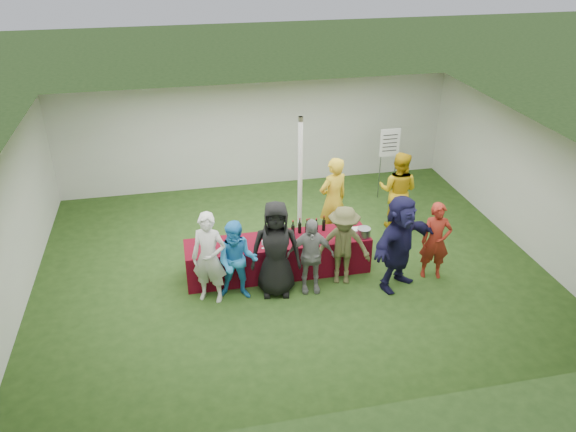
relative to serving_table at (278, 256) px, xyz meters
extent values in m
plane|color=#284719|center=(0.28, 0.28, -0.38)|extent=(60.00, 60.00, 0.00)
plane|color=white|center=(0.28, 4.28, 0.97)|extent=(10.00, 0.00, 10.00)
plane|color=white|center=(0.28, -3.72, 0.97)|extent=(10.00, 0.00, 10.00)
plane|color=white|center=(-4.72, 0.28, 0.97)|extent=(0.00, 8.00, 8.00)
plane|color=white|center=(5.28, 0.28, 0.97)|extent=(0.00, 8.00, 8.00)
plane|color=white|center=(0.28, 0.28, 2.33)|extent=(10.00, 10.00, 0.00)
cylinder|color=silver|center=(0.78, 1.48, 0.98)|extent=(0.10, 0.10, 2.70)
cube|color=#640914|center=(0.00, 0.00, 0.00)|extent=(3.60, 0.80, 0.75)
cylinder|color=black|center=(0.33, 0.12, 0.48)|extent=(0.07, 0.07, 0.22)
cylinder|color=black|center=(0.33, 0.12, 0.64)|extent=(0.03, 0.03, 0.08)
cylinder|color=maroon|center=(0.33, 0.12, 0.69)|extent=(0.03, 0.03, 0.02)
cylinder|color=black|center=(0.47, 0.18, 0.48)|extent=(0.07, 0.07, 0.22)
cylinder|color=black|center=(0.47, 0.18, 0.64)|extent=(0.03, 0.03, 0.08)
cylinder|color=maroon|center=(0.47, 0.18, 0.69)|extent=(0.03, 0.03, 0.02)
cylinder|color=black|center=(0.61, 0.12, 0.48)|extent=(0.07, 0.07, 0.22)
cylinder|color=black|center=(0.61, 0.12, 0.64)|extent=(0.03, 0.03, 0.08)
cylinder|color=maroon|center=(0.61, 0.12, 0.69)|extent=(0.03, 0.03, 0.02)
cylinder|color=black|center=(0.65, 0.13, 0.48)|extent=(0.07, 0.07, 0.22)
cylinder|color=black|center=(0.65, 0.13, 0.64)|extent=(0.03, 0.03, 0.08)
cylinder|color=maroon|center=(0.65, 0.13, 0.69)|extent=(0.03, 0.03, 0.02)
cylinder|color=black|center=(0.79, 0.11, 0.48)|extent=(0.07, 0.07, 0.22)
cylinder|color=black|center=(0.79, 0.11, 0.64)|extent=(0.03, 0.03, 0.08)
cylinder|color=maroon|center=(0.79, 0.11, 0.69)|extent=(0.03, 0.03, 0.02)
cylinder|color=black|center=(0.97, 0.18, 0.48)|extent=(0.07, 0.07, 0.22)
cylinder|color=black|center=(0.97, 0.18, 0.64)|extent=(0.03, 0.03, 0.08)
cylinder|color=maroon|center=(0.97, 0.18, 0.69)|extent=(0.03, 0.03, 0.02)
cylinder|color=silver|center=(-1.37, -0.24, 0.38)|extent=(0.06, 0.06, 0.00)
cylinder|color=silver|center=(-1.37, -0.24, 0.42)|extent=(0.01, 0.01, 0.07)
cylinder|color=silver|center=(-1.37, -0.24, 0.50)|extent=(0.06, 0.06, 0.08)
cylinder|color=#44070D|center=(-1.37, -0.24, 0.47)|extent=(0.05, 0.05, 0.02)
cylinder|color=silver|center=(-1.10, -0.25, 0.38)|extent=(0.06, 0.06, 0.00)
cylinder|color=silver|center=(-1.10, -0.25, 0.42)|extent=(0.01, 0.01, 0.07)
cylinder|color=silver|center=(-1.10, -0.25, 0.50)|extent=(0.06, 0.06, 0.08)
cylinder|color=#44070D|center=(-1.10, -0.25, 0.47)|extent=(0.05, 0.05, 0.02)
cylinder|color=silver|center=(-0.82, -0.24, 0.38)|extent=(0.06, 0.06, 0.00)
cylinder|color=silver|center=(-0.82, -0.24, 0.42)|extent=(0.01, 0.01, 0.07)
cylinder|color=silver|center=(-0.82, -0.24, 0.50)|extent=(0.06, 0.06, 0.08)
cylinder|color=silver|center=(-0.33, -0.25, 0.38)|extent=(0.06, 0.06, 0.00)
cylinder|color=silver|center=(-0.33, -0.25, 0.42)|extent=(0.01, 0.01, 0.07)
cylinder|color=silver|center=(-0.33, -0.25, 0.50)|extent=(0.06, 0.06, 0.08)
cylinder|color=silver|center=(1.31, -0.19, 0.38)|extent=(0.06, 0.06, 0.00)
cylinder|color=silver|center=(1.31, -0.19, 0.42)|extent=(0.01, 0.01, 0.07)
cylinder|color=silver|center=(1.31, -0.19, 0.50)|extent=(0.06, 0.06, 0.08)
cylinder|color=#44070D|center=(1.31, -0.19, 0.47)|extent=(0.05, 0.05, 0.02)
cylinder|color=silver|center=(0.07, 0.08, 0.47)|extent=(0.07, 0.07, 0.20)
cylinder|color=silver|center=(0.07, 0.08, 0.59)|extent=(0.03, 0.03, 0.03)
cube|color=white|center=(1.63, 0.05, 0.39)|extent=(0.25, 0.18, 0.03)
cylinder|color=slate|center=(1.67, -0.22, 0.46)|extent=(0.26, 0.26, 0.18)
cylinder|color=slate|center=(3.13, 2.83, 0.18)|extent=(0.02, 0.02, 1.10)
cylinder|color=slate|center=(3.53, 2.83, 0.18)|extent=(0.02, 0.02, 1.10)
cube|color=white|center=(3.33, 2.83, 1.07)|extent=(0.50, 0.02, 0.70)
cube|color=black|center=(3.33, 2.81, 1.27)|extent=(0.36, 0.01, 0.02)
cube|color=black|center=(3.33, 2.81, 1.17)|extent=(0.36, 0.01, 0.02)
cube|color=black|center=(3.33, 2.81, 1.07)|extent=(0.36, 0.01, 0.02)
cube|color=black|center=(3.33, 2.81, 0.97)|extent=(0.36, 0.01, 0.02)
cube|color=black|center=(3.33, 2.81, 0.88)|extent=(0.36, 0.01, 0.02)
imported|color=gold|center=(1.40, 1.03, 0.59)|extent=(0.82, 0.68, 1.93)
imported|color=gold|center=(2.97, 1.30, 0.53)|extent=(1.11, 1.07, 1.81)
imported|color=silver|center=(-1.37, -0.60, 0.51)|extent=(0.76, 0.65, 1.77)
imported|color=#2889D7|center=(-0.88, -0.66, 0.41)|extent=(0.88, 0.75, 1.57)
imported|color=black|center=(-0.16, -0.64, 0.57)|extent=(1.01, 0.74, 1.88)
imported|color=gray|center=(0.47, -0.70, 0.38)|extent=(0.92, 0.47, 1.51)
imported|color=#4E4D2A|center=(1.14, -0.56, 0.43)|extent=(1.16, 0.87, 1.61)
imported|color=#161438|center=(2.12, -0.90, 0.57)|extent=(1.80, 1.38, 1.89)
imported|color=maroon|center=(2.94, -0.74, 0.41)|extent=(0.65, 0.51, 1.58)
camera|label=1|loc=(-1.76, -9.22, 5.88)|focal=35.00mm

